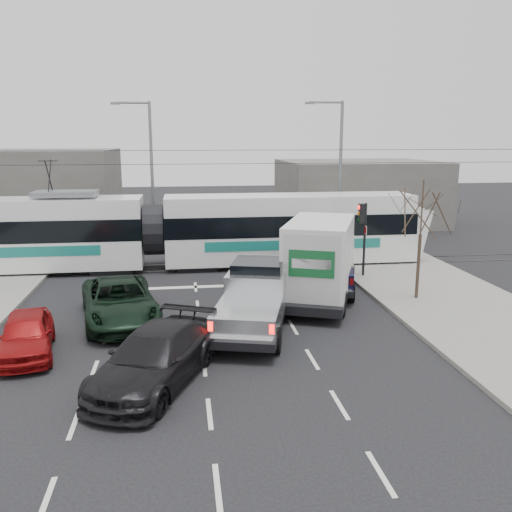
{
  "coord_description": "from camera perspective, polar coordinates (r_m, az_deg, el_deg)",
  "views": [
    {
      "loc": [
        -2.25,
        -18.58,
        6.85
      ],
      "look_at": [
        0.91,
        4.2,
        1.8
      ],
      "focal_mm": 38.0,
      "sensor_mm": 36.0,
      "label": 1
    }
  ],
  "objects": [
    {
      "name": "bare_tree",
      "position": [
        23.47,
        17.05,
        4.35
      ],
      "size": [
        2.4,
        2.4,
        5.0
      ],
      "color": "#47382B",
      "rests_on": "ground"
    },
    {
      "name": "ground",
      "position": [
        19.93,
        -0.94,
        -7.72
      ],
      "size": [
        120.0,
        120.0,
        0.0
      ],
      "primitive_type": "plane",
      "color": "black",
      "rests_on": "ground"
    },
    {
      "name": "tram",
      "position": [
        29.03,
        -10.8,
        2.59
      ],
      "size": [
        27.93,
        2.91,
        5.7
      ],
      "rotation": [
        0.0,
        0.0,
        -0.0
      ],
      "color": "white",
      "rests_on": "ground"
    },
    {
      "name": "traffic_signal",
      "position": [
        26.87,
        11.16,
        3.35
      ],
      "size": [
        0.44,
        0.44,
        3.6
      ],
      "color": "black",
      "rests_on": "ground"
    },
    {
      "name": "street_lamp_near",
      "position": [
        34.0,
        8.57,
        9.31
      ],
      "size": [
        2.38,
        0.25,
        9.0
      ],
      "color": "slate",
      "rests_on": "ground"
    },
    {
      "name": "dark_car",
      "position": [
        15.74,
        -10.65,
        -10.5
      ],
      "size": [
        4.17,
        5.83,
        1.57
      ],
      "primitive_type": "imported",
      "rotation": [
        0.0,
        0.0,
        -0.41
      ],
      "color": "black",
      "rests_on": "ground"
    },
    {
      "name": "rails",
      "position": [
        29.48,
        -3.3,
        -1.06
      ],
      "size": [
        60.0,
        1.6,
        0.03
      ],
      "primitive_type": "cube",
      "color": "#33302D",
      "rests_on": "ground"
    },
    {
      "name": "catenary",
      "position": [
        28.83,
        -3.4,
        6.44
      ],
      "size": [
        60.0,
        0.2,
        7.0
      ],
      "color": "black",
      "rests_on": "ground"
    },
    {
      "name": "building_right",
      "position": [
        45.12,
        10.63,
        6.63
      ],
      "size": [
        12.0,
        10.0,
        5.0
      ],
      "primitive_type": "cube",
      "color": "slate",
      "rests_on": "ground"
    },
    {
      "name": "navy_pickup",
      "position": [
        25.09,
        7.84,
        -1.01
      ],
      "size": [
        3.22,
        5.55,
        2.21
      ],
      "rotation": [
        0.0,
        0.0,
        -0.27
      ],
      "color": "black",
      "rests_on": "ground"
    },
    {
      "name": "red_car",
      "position": [
        18.97,
        -23.03,
        -7.61
      ],
      "size": [
        2.31,
        4.24,
        1.37
      ],
      "primitive_type": "imported",
      "rotation": [
        0.0,
        0.0,
        0.18
      ],
      "color": "#9B0E0F",
      "rests_on": "ground"
    },
    {
      "name": "street_lamp_far",
      "position": [
        34.68,
        -11.23,
        9.27
      ],
      "size": [
        2.38,
        0.25,
        9.0
      ],
      "color": "slate",
      "rests_on": "ground"
    },
    {
      "name": "green_car",
      "position": [
        21.16,
        -14.16,
        -4.66
      ],
      "size": [
        3.65,
        6.06,
        1.58
      ],
      "primitive_type": "imported",
      "rotation": [
        0.0,
        0.0,
        0.19
      ],
      "color": "black",
      "rests_on": "ground"
    },
    {
      "name": "silver_pickup",
      "position": [
        19.86,
        -0.07,
        -4.3
      ],
      "size": [
        3.78,
        6.7,
        2.31
      ],
      "rotation": [
        0.0,
        0.0,
        -0.27
      ],
      "color": "black",
      "rests_on": "ground"
    },
    {
      "name": "building_left",
      "position": [
        42.43,
        -24.08,
        6.1
      ],
      "size": [
        14.0,
        10.0,
        6.0
      ],
      "primitive_type": "cube",
      "color": "slate",
      "rests_on": "ground"
    },
    {
      "name": "sidewalk_right",
      "position": [
        22.76,
        22.31,
        -5.9
      ],
      "size": [
        6.0,
        60.0,
        0.15
      ],
      "primitive_type": "cube",
      "color": "gray",
      "rests_on": "ground"
    },
    {
      "name": "box_truck",
      "position": [
        23.07,
        6.88,
        -0.47
      ],
      "size": [
        4.88,
        7.49,
        3.55
      ],
      "rotation": [
        0.0,
        0.0,
        -0.38
      ],
      "color": "black",
      "rests_on": "ground"
    }
  ]
}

